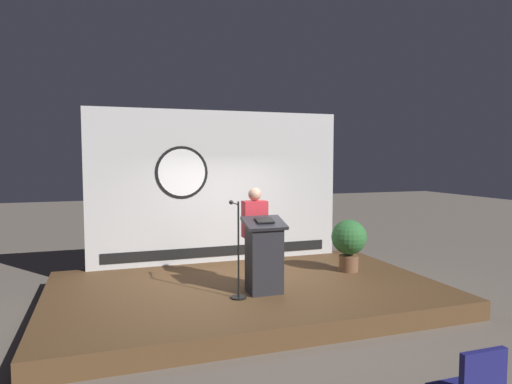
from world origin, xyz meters
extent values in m
plane|color=#6B6056|center=(0.00, 0.00, 0.00)|extent=(40.00, 40.00, 0.00)
cube|color=brown|center=(0.00, 0.00, 0.15)|extent=(6.40, 4.00, 0.30)
cube|color=silver|center=(0.00, 1.85, 1.84)|extent=(5.18, 0.10, 3.08)
cylinder|color=black|center=(-0.76, 1.80, 2.14)|extent=(1.04, 0.02, 1.04)
cylinder|color=white|center=(-0.76, 1.79, 2.14)|extent=(0.93, 0.02, 0.93)
cube|color=black|center=(0.00, 1.79, 0.52)|extent=(4.66, 0.02, 0.20)
cube|color=#26262B|center=(0.14, -0.50, 0.84)|extent=(0.52, 0.40, 1.08)
cube|color=#26262B|center=(0.14, -0.50, 1.41)|extent=(0.64, 0.49, 0.18)
cube|color=black|center=(0.14, -0.52, 1.46)|extent=(0.28, 0.20, 0.08)
cylinder|color=black|center=(0.14, -0.02, 0.70)|extent=(0.26, 0.26, 0.81)
cube|color=red|center=(0.14, -0.02, 1.41)|extent=(0.40, 0.24, 0.61)
sphere|color=tan|center=(0.14, -0.02, 1.83)|extent=(0.22, 0.22, 0.22)
cylinder|color=black|center=(-0.33, -0.65, 0.31)|extent=(0.24, 0.24, 0.02)
cylinder|color=black|center=(-0.33, -0.65, 1.04)|extent=(0.03, 0.03, 1.48)
cylinder|color=black|center=(-0.33, -0.46, 1.73)|extent=(0.02, 0.40, 0.02)
sphere|color=#262626|center=(-0.33, -0.26, 1.73)|extent=(0.07, 0.07, 0.07)
cylinder|color=brown|center=(2.11, 0.26, 0.45)|extent=(0.36, 0.36, 0.30)
sphere|color=#2D6B33|center=(2.11, 0.26, 0.95)|extent=(0.66, 0.66, 0.66)
cube|color=navy|center=(0.63, -4.38, 0.67)|extent=(0.44, 0.06, 0.44)
camera|label=1|loc=(-2.25, -7.13, 2.44)|focal=31.80mm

